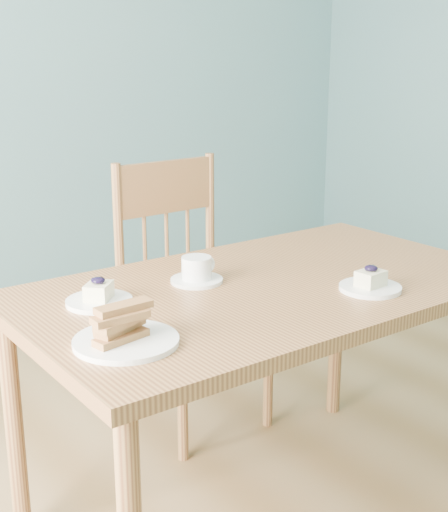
% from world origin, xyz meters
% --- Properties ---
extents(room, '(5.01, 5.01, 2.71)m').
position_xyz_m(room, '(0.00, 0.00, 1.35)').
color(room, '#987347').
rests_on(room, ground).
extents(dining_table, '(1.44, 0.83, 0.77)m').
position_xyz_m(dining_table, '(-0.19, 0.02, 0.69)').
color(dining_table, '#A3703E').
rests_on(dining_table, ground).
extents(dining_chair, '(0.47, 0.45, 1.03)m').
position_xyz_m(dining_chair, '(-0.03, 0.66, 0.52)').
color(dining_chair, '#A3703E').
rests_on(dining_chair, ground).
extents(cheesecake_plate_near, '(0.17, 0.17, 0.07)m').
position_xyz_m(cheesecake_plate_near, '(0.00, -0.21, 0.79)').
color(cheesecake_plate_near, white).
rests_on(cheesecake_plate_near, dining_table).
extents(cheesecake_plate_far, '(0.18, 0.18, 0.07)m').
position_xyz_m(cheesecake_plate_far, '(-0.66, 0.15, 0.79)').
color(cheesecake_plate_far, white).
rests_on(cheesecake_plate_far, dining_table).
extents(coffee_cup, '(0.15, 0.15, 0.08)m').
position_xyz_m(coffee_cup, '(-0.35, 0.15, 0.80)').
color(coffee_cup, white).
rests_on(coffee_cup, dining_table).
extents(biscotti_plate, '(0.25, 0.25, 0.10)m').
position_xyz_m(biscotti_plate, '(-0.74, -0.13, 0.80)').
color(biscotti_plate, white).
rests_on(biscotti_plate, dining_table).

